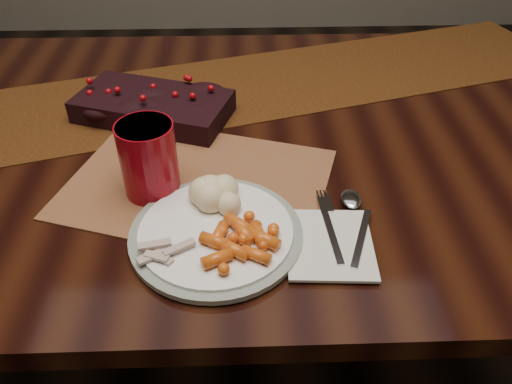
{
  "coord_description": "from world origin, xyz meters",
  "views": [
    {
      "loc": [
        0.01,
        -0.86,
        1.3
      ],
      "look_at": [
        0.03,
        -0.26,
        0.8
      ],
      "focal_mm": 35.0,
      "sensor_mm": 36.0,
      "label": 1
    }
  ],
  "objects_px": {
    "baby_carrots": "(239,241)",
    "red_cup": "(149,159)",
    "dinner_plate": "(216,233)",
    "mashed_potatoes": "(217,191)",
    "dining_table": "(239,259)",
    "placemat_main": "(198,183)",
    "turkey_shreds": "(166,252)",
    "centerpiece": "(153,103)",
    "napkin": "(330,244)"
  },
  "relations": [
    {
      "from": "dinner_plate",
      "to": "napkin",
      "type": "xyz_separation_m",
      "value": [
        0.17,
        -0.02,
        -0.0
      ]
    },
    {
      "from": "centerpiece",
      "to": "red_cup",
      "type": "xyz_separation_m",
      "value": [
        0.03,
        -0.25,
        0.03
      ]
    },
    {
      "from": "dining_table",
      "to": "mashed_potatoes",
      "type": "distance_m",
      "value": 0.49
    },
    {
      "from": "dinner_plate",
      "to": "dining_table",
      "type": "bearing_deg",
      "value": 84.58
    },
    {
      "from": "mashed_potatoes",
      "to": "dining_table",
      "type": "bearing_deg",
      "value": 83.5
    },
    {
      "from": "placemat_main",
      "to": "red_cup",
      "type": "height_order",
      "value": "red_cup"
    },
    {
      "from": "red_cup",
      "to": "turkey_shreds",
      "type": "bearing_deg",
      "value": -76.28
    },
    {
      "from": "dining_table",
      "to": "centerpiece",
      "type": "height_order",
      "value": "centerpiece"
    },
    {
      "from": "red_cup",
      "to": "dinner_plate",
      "type": "bearing_deg",
      "value": -46.9
    },
    {
      "from": "mashed_potatoes",
      "to": "napkin",
      "type": "relative_size",
      "value": 0.59
    },
    {
      "from": "baby_carrots",
      "to": "red_cup",
      "type": "relative_size",
      "value": 0.79
    },
    {
      "from": "turkey_shreds",
      "to": "red_cup",
      "type": "relative_size",
      "value": 0.6
    },
    {
      "from": "napkin",
      "to": "dinner_plate",
      "type": "bearing_deg",
      "value": 174.92
    },
    {
      "from": "dinner_plate",
      "to": "mashed_potatoes",
      "type": "height_order",
      "value": "mashed_potatoes"
    },
    {
      "from": "mashed_potatoes",
      "to": "baby_carrots",
      "type": "bearing_deg",
      "value": -70.58
    },
    {
      "from": "centerpiece",
      "to": "dinner_plate",
      "type": "bearing_deg",
      "value": -69.16
    },
    {
      "from": "mashed_potatoes",
      "to": "red_cup",
      "type": "distance_m",
      "value": 0.13
    },
    {
      "from": "centerpiece",
      "to": "baby_carrots",
      "type": "relative_size",
      "value": 3.03
    },
    {
      "from": "placemat_main",
      "to": "baby_carrots",
      "type": "xyz_separation_m",
      "value": [
        0.07,
        -0.17,
        0.03
      ]
    },
    {
      "from": "centerpiece",
      "to": "red_cup",
      "type": "relative_size",
      "value": 2.4
    },
    {
      "from": "placemat_main",
      "to": "baby_carrots",
      "type": "distance_m",
      "value": 0.19
    },
    {
      "from": "dining_table",
      "to": "centerpiece",
      "type": "xyz_separation_m",
      "value": [
        -0.17,
        0.06,
        0.41
      ]
    },
    {
      "from": "turkey_shreds",
      "to": "centerpiece",
      "type": "bearing_deg",
      "value": 99.59
    },
    {
      "from": "dining_table",
      "to": "centerpiece",
      "type": "distance_m",
      "value": 0.45
    },
    {
      "from": "centerpiece",
      "to": "placemat_main",
      "type": "distance_m",
      "value": 0.25
    },
    {
      "from": "placemat_main",
      "to": "centerpiece",
      "type": "bearing_deg",
      "value": 131.78
    },
    {
      "from": "dinner_plate",
      "to": "turkey_shreds",
      "type": "distance_m",
      "value": 0.09
    },
    {
      "from": "placemat_main",
      "to": "mashed_potatoes",
      "type": "relative_size",
      "value": 4.96
    },
    {
      "from": "mashed_potatoes",
      "to": "napkin",
      "type": "distance_m",
      "value": 0.2
    },
    {
      "from": "baby_carrots",
      "to": "red_cup",
      "type": "bearing_deg",
      "value": 133.51
    },
    {
      "from": "centerpiece",
      "to": "mashed_potatoes",
      "type": "bearing_deg",
      "value": -65.27
    },
    {
      "from": "mashed_potatoes",
      "to": "turkey_shreds",
      "type": "xyz_separation_m",
      "value": [
        -0.07,
        -0.12,
        -0.02
      ]
    },
    {
      "from": "dinner_plate",
      "to": "centerpiece",
      "type": "bearing_deg",
      "value": 110.84
    },
    {
      "from": "dining_table",
      "to": "napkin",
      "type": "distance_m",
      "value": 0.52
    },
    {
      "from": "mashed_potatoes",
      "to": "red_cup",
      "type": "height_order",
      "value": "red_cup"
    },
    {
      "from": "mashed_potatoes",
      "to": "turkey_shreds",
      "type": "distance_m",
      "value": 0.14
    },
    {
      "from": "red_cup",
      "to": "napkin",
      "type": "bearing_deg",
      "value": -26.81
    },
    {
      "from": "placemat_main",
      "to": "dinner_plate",
      "type": "relative_size",
      "value": 1.65
    },
    {
      "from": "centerpiece",
      "to": "napkin",
      "type": "relative_size",
      "value": 2.07
    },
    {
      "from": "placemat_main",
      "to": "turkey_shreds",
      "type": "relative_size",
      "value": 5.75
    },
    {
      "from": "dining_table",
      "to": "dinner_plate",
      "type": "bearing_deg",
      "value": -95.42
    },
    {
      "from": "placemat_main",
      "to": "dinner_plate",
      "type": "height_order",
      "value": "dinner_plate"
    },
    {
      "from": "turkey_shreds",
      "to": "napkin",
      "type": "distance_m",
      "value": 0.24
    },
    {
      "from": "dinner_plate",
      "to": "red_cup",
      "type": "relative_size",
      "value": 2.07
    },
    {
      "from": "centerpiece",
      "to": "turkey_shreds",
      "type": "height_order",
      "value": "centerpiece"
    },
    {
      "from": "dining_table",
      "to": "red_cup",
      "type": "distance_m",
      "value": 0.5
    },
    {
      "from": "dining_table",
      "to": "mashed_potatoes",
      "type": "bearing_deg",
      "value": -96.5
    },
    {
      "from": "baby_carrots",
      "to": "centerpiece",
      "type": "bearing_deg",
      "value": 113.49
    },
    {
      "from": "centerpiece",
      "to": "napkin",
      "type": "xyz_separation_m",
      "value": [
        0.31,
        -0.39,
        -0.03
      ]
    },
    {
      "from": "turkey_shreds",
      "to": "napkin",
      "type": "bearing_deg",
      "value": 6.88
    }
  ]
}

